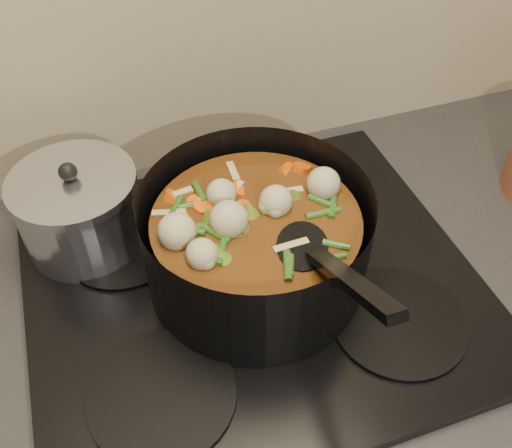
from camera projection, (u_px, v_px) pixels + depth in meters
name	position (u px, v px, depth m)	size (l,w,h in m)	color
counter	(254.00, 429.00, 1.14)	(2.64, 0.64, 0.91)	brown
stovetop	(253.00, 285.00, 0.81)	(0.62, 0.54, 0.03)	black
stockpot	(256.00, 242.00, 0.76)	(0.36, 0.44, 0.22)	black
saucepan	(80.00, 210.00, 0.82)	(0.18, 0.18, 0.15)	silver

